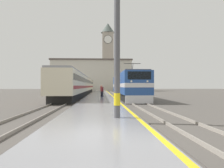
{
  "coord_description": "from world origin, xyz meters",
  "views": [
    {
      "loc": [
        0.16,
        -7.21,
        1.82
      ],
      "look_at": [
        1.89,
        26.98,
        2.14
      ],
      "focal_mm": 35.0,
      "sensor_mm": 36.0,
      "label": 1
    }
  ],
  "objects_px": {
    "clock_tower": "(108,55)",
    "locomotive_train": "(127,86)",
    "passenger_train": "(82,85)",
    "catenary_mast": "(119,43)",
    "person_on_platform": "(102,91)",
    "second_waiting_passenger": "(101,90)"
  },
  "relations": [
    {
      "from": "locomotive_train",
      "to": "clock_tower",
      "type": "bearing_deg",
      "value": 91.17
    },
    {
      "from": "locomotive_train",
      "to": "person_on_platform",
      "type": "bearing_deg",
      "value": 162.19
    },
    {
      "from": "catenary_mast",
      "to": "passenger_train",
      "type": "bearing_deg",
      "value": 98.02
    },
    {
      "from": "person_on_platform",
      "to": "catenary_mast",
      "type": "bearing_deg",
      "value": -88.16
    },
    {
      "from": "locomotive_train",
      "to": "person_on_platform",
      "type": "height_order",
      "value": "locomotive_train"
    },
    {
      "from": "catenary_mast",
      "to": "second_waiting_passenger",
      "type": "relative_size",
      "value": 4.28
    },
    {
      "from": "locomotive_train",
      "to": "catenary_mast",
      "type": "xyz_separation_m",
      "value": [
        -2.87,
        -20.3,
        2.07
      ]
    },
    {
      "from": "locomotive_train",
      "to": "second_waiting_passenger",
      "type": "xyz_separation_m",
      "value": [
        -3.7,
        1.87,
        -0.66
      ]
    },
    {
      "from": "locomotive_train",
      "to": "passenger_train",
      "type": "xyz_separation_m",
      "value": [
        -7.81,
        14.81,
        0.17
      ]
    },
    {
      "from": "catenary_mast",
      "to": "second_waiting_passenger",
      "type": "xyz_separation_m",
      "value": [
        -0.83,
        22.16,
        -2.73
      ]
    },
    {
      "from": "catenary_mast",
      "to": "person_on_platform",
      "type": "bearing_deg",
      "value": 91.84
    },
    {
      "from": "clock_tower",
      "to": "person_on_platform",
      "type": "bearing_deg",
      "value": -92.63
    },
    {
      "from": "second_waiting_passenger",
      "to": "catenary_mast",
      "type": "bearing_deg",
      "value": -87.85
    },
    {
      "from": "passenger_train",
      "to": "clock_tower",
      "type": "height_order",
      "value": "clock_tower"
    },
    {
      "from": "passenger_train",
      "to": "person_on_platform",
      "type": "height_order",
      "value": "passenger_train"
    },
    {
      "from": "clock_tower",
      "to": "locomotive_train",
      "type": "bearing_deg",
      "value": -88.83
    },
    {
      "from": "person_on_platform",
      "to": "second_waiting_passenger",
      "type": "distance_m",
      "value": 0.74
    },
    {
      "from": "person_on_platform",
      "to": "second_waiting_passenger",
      "type": "relative_size",
      "value": 0.93
    },
    {
      "from": "passenger_train",
      "to": "catenary_mast",
      "type": "distance_m",
      "value": 35.51
    },
    {
      "from": "catenary_mast",
      "to": "person_on_platform",
      "type": "relative_size",
      "value": 4.6
    },
    {
      "from": "catenary_mast",
      "to": "clock_tower",
      "type": "distance_m",
      "value": 75.35
    },
    {
      "from": "second_waiting_passenger",
      "to": "clock_tower",
      "type": "height_order",
      "value": "clock_tower"
    }
  ]
}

